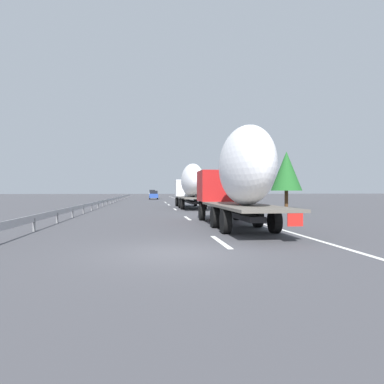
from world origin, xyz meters
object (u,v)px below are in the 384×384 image
at_px(truck_trailing, 238,175).
at_px(road_sign, 195,188).
at_px(car_silver_hatch, 152,193).
at_px(car_blue_sedan, 154,195).
at_px(truck_lead, 191,184).

xyz_separation_m(truck_trailing, road_sign, (38.80, -3.10, -0.34)).
bearing_deg(car_silver_hatch, road_sign, -171.64).
height_order(car_blue_sedan, car_silver_hatch, car_silver_hatch).
height_order(truck_lead, truck_trailing, truck_trailing).
relative_size(truck_trailing, car_blue_sedan, 2.62).
height_order(truck_lead, car_silver_hatch, truck_lead).
bearing_deg(truck_lead, car_silver_hatch, 3.01).
bearing_deg(car_silver_hatch, truck_trailing, -177.70).
height_order(car_silver_hatch, road_sign, road_sign).
relative_size(truck_lead, road_sign, 3.79).
relative_size(car_silver_hatch, road_sign, 1.22).
relative_size(truck_trailing, car_silver_hatch, 3.03).
height_order(truck_lead, road_sign, truck_lead).
bearing_deg(truck_trailing, road_sign, -4.57).
bearing_deg(car_blue_sedan, truck_trailing, -176.61).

